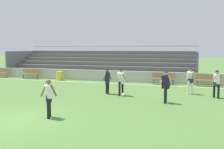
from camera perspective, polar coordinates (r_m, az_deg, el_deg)
The scene contains 16 objects.
ground_plane at distance 11.22m, azimuth -19.02°, elevation -9.35°, with size 160.00×160.00×0.00m, color #517A38.
field_line_sideline at distance 21.20m, azimuth -0.18°, elevation -1.98°, with size 44.00×0.12×0.01m, color white.
sideline_wall at distance 22.53m, azimuth 1.00°, elevation -0.34°, with size 48.00×0.16×0.93m, color #BCB7AD.
bleacher_stand at distance 26.61m, azimuth -2.75°, elevation 2.52°, with size 19.31×5.24×3.15m.
bench_near_wall_gap at distance 25.74m, azimuth -17.55°, elevation 0.34°, with size 1.80×0.40×0.90m.
bench_far_left at distance 21.07m, azimuth 11.29°, elevation -0.66°, with size 1.80×0.40×0.90m.
bench_centre_sideline at distance 20.93m, azimuth 20.44°, elevation -0.95°, with size 1.80×0.40×0.90m.
bench_far_right at distance 27.92m, azimuth -23.37°, elevation 0.54°, with size 1.80×0.40×0.90m.
trash_bin at distance 23.92m, azimuth -11.50°, elevation -0.27°, with size 0.60×0.60×0.78m, color yellow.
player_white_on_ball at distance 15.71m, azimuth 2.01°, elevation -1.13°, with size 0.53×0.53×1.65m.
player_dark_deep_cover at distance 16.23m, azimuth -1.03°, elevation -1.00°, with size 0.46×0.45×1.61m.
player_white_overlapping at distance 10.97m, azimuth -13.83°, elevation -4.43°, with size 0.64×0.50×1.62m.
player_white_wide_left at distance 16.07m, azimuth 22.12°, elevation -1.46°, with size 0.61×0.45×1.62m.
player_dark_trailing_run at distance 13.82m, azimuth 11.78°, elevation -2.06°, with size 0.63×0.49×1.69m.
player_white_pressing_high at distance 16.93m, azimuth 16.91°, elevation -0.86°, with size 0.45×0.51×1.66m.
soccer_ball at distance 15.58m, azimuth 2.54°, elevation -4.42°, with size 0.22×0.22×0.22m, color white.
Camera 1 is at (6.63, -8.59, 2.87)m, focal length 41.38 mm.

